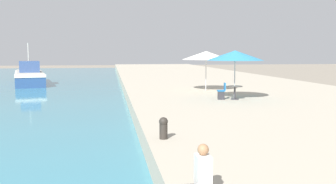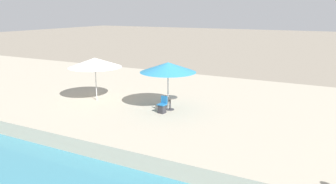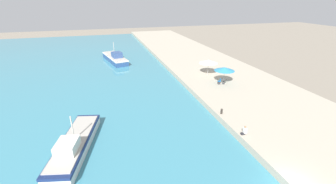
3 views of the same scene
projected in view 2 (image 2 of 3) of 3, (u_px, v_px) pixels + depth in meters
quay_promenade at (7, 80)px, 28.06m from camera, size 16.00×90.00×0.77m
cafe_umbrella_pink at (168, 67)px, 17.79m from camera, size 3.09×3.09×2.66m
cafe_umbrella_white at (95, 62)px, 19.63m from camera, size 3.22×3.22×2.64m
cafe_table at (170, 101)px, 18.15m from camera, size 0.80×0.80×0.74m
cafe_chair_left at (162, 107)px, 17.64m from camera, size 0.48×0.46×0.91m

